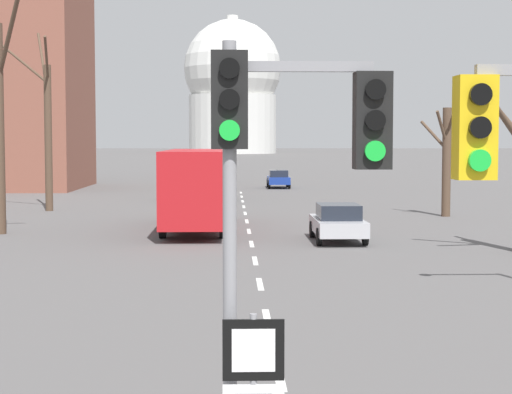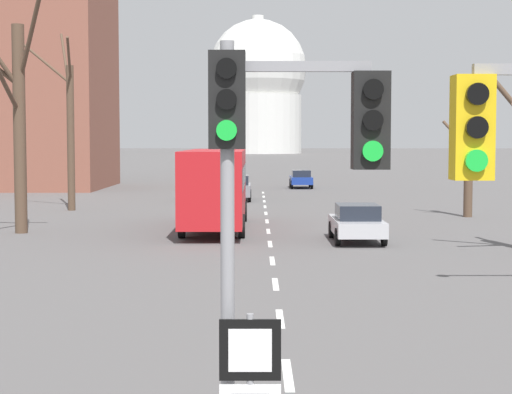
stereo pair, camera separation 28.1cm
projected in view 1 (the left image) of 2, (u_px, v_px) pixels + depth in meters
lane_stripe_2 at (279, 374)px, 14.30m from camera, size 0.16×2.00×0.01m
lane_stripe_3 at (267, 318)px, 18.79m from camera, size 0.16×2.00×0.01m
lane_stripe_4 at (260, 284)px, 23.28m from camera, size 0.16×2.00×0.01m
lane_stripe_5 at (255, 261)px, 27.76m from camera, size 0.16×2.00×0.01m
lane_stripe_6 at (252, 244)px, 32.25m from camera, size 0.16×2.00×0.01m
lane_stripe_7 at (249, 231)px, 36.74m from camera, size 0.16×2.00×0.01m
lane_stripe_8 at (247, 221)px, 41.23m from camera, size 0.16×2.00×0.01m
lane_stripe_9 at (245, 213)px, 45.71m from camera, size 0.16×2.00×0.01m
lane_stripe_10 at (244, 207)px, 50.20m from camera, size 0.16×2.00×0.01m
lane_stripe_11 at (243, 201)px, 54.69m from camera, size 0.16×2.00×0.01m
lane_stripe_12 at (242, 197)px, 59.18m from camera, size 0.16×2.00×0.01m
lane_stripe_13 at (241, 193)px, 63.67m from camera, size 0.16×2.00×0.01m
traffic_signal_centre_tall at (280, 163)px, 8.45m from camera, size 1.78×0.34×4.89m
route_sign_post at (253, 388)px, 8.29m from camera, size 0.60×0.08×2.24m
sedan_near_left at (338, 222)px, 33.00m from camera, size 1.91×4.29×1.46m
sedan_near_right at (216, 188)px, 55.27m from camera, size 1.80×4.42×1.65m
sedan_mid_centre at (278, 179)px, 69.77m from camera, size 1.80×4.10×1.47m
sedan_far_left at (186, 187)px, 56.12m from camera, size 1.79×3.81×1.60m
city_bus at (196, 183)px, 37.25m from camera, size 2.66×10.80×3.48m
bare_tree_left_far at (46, 127)px, 47.07m from camera, size 3.51×4.69×10.11m
bare_tree_right_far at (446, 158)px, 43.69m from camera, size 1.37×2.69×5.83m
capitol_dome at (233, 87)px, 249.63m from camera, size 28.36×28.36×40.06m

